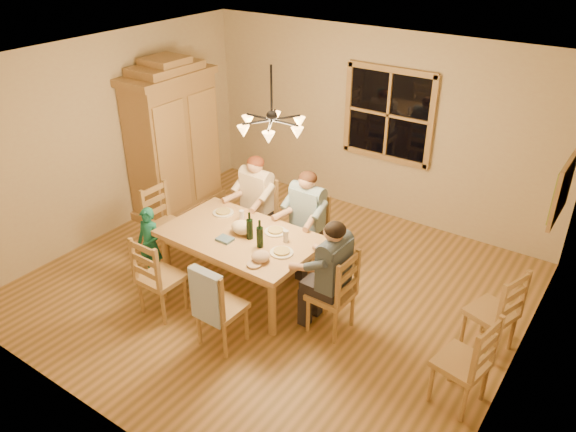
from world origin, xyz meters
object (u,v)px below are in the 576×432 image
Objects in this scene: adult_woman at (256,192)px; child at (150,244)px; chair_spare_back at (489,324)px; chair_far_right at (306,246)px; chair_end_left at (168,236)px; adult_plaid_man at (307,209)px; adult_slate_man at (332,264)px; wine_bottle_b at (260,234)px; chair_spare_front at (459,375)px; chair_near_right at (222,319)px; chair_near_left at (163,289)px; chair_end_right at (331,306)px; dining_table at (241,242)px; chair_far_left at (257,228)px; wine_bottle_a at (250,226)px; armoire at (174,144)px; chandelier at (272,125)px.

child is (-0.65, -1.28, -0.37)m from adult_woman.
child is 3.98m from chair_spare_back.
chair_far_right is 1.00× the size of chair_end_left.
adult_slate_man is (0.88, -0.87, 0.00)m from adult_plaid_man.
chair_spare_front is at bearing -4.07° from wine_bottle_b.
adult_slate_man is 0.92× the size of child.
chair_near_right is 1.00× the size of chair_spare_back.
chair_spare_front is (3.21, 0.59, 0.00)m from chair_near_left.
chair_end_right is 1.04× the size of child.
chair_spare_back reaches higher than dining_table.
chair_far_left is 1.97m from adult_slate_man.
dining_table is 1.02m from chair_far_left.
chair_end_right is at bearing 153.43° from chair_far_left.
wine_bottle_a and wine_bottle_b have the same top height.
chair_end_right is 1.13× the size of adult_plaid_man.
chair_near_left is at bearing 180.00° from chair_near_right.
chair_far_right is 1.81m from chair_end_left.
chair_spare_back is (2.40, 0.71, -0.62)m from wine_bottle_b.
adult_slate_man reaches higher than chair_end_left.
chair_far_left is 1.20m from wine_bottle_a.
chair_near_left is 3.27m from chair_spare_front.
dining_table is at bearing 67.62° from adult_plaid_man.
armoire reaches higher than adult_plaid_man.
chair_near_right and chair_end_right have the same top height.
wine_bottle_a is 0.22m from wine_bottle_b.
adult_woman and adult_plaid_man have the same top height.
chair_spare_back is at bearing 177.22° from adult_woman.
adult_plaid_man reaches higher than chair_near_right.
adult_slate_man reaches higher than chair_spare_back.
wine_bottle_a reaches higher than chair_spare_back.
chair_far_right is (2.49, -0.27, -0.75)m from armoire.
dining_table is 1.84× the size of chair_spare_front.
chair_far_left reaches higher than dining_table.
chair_end_left is 2.50m from chair_end_right.
wine_bottle_b reaches higher than chair_near_left.
adult_woman is at bearing 136.21° from chair_far_left.
adult_slate_man reaches higher than chair_far_right.
chair_spare_front is at bearing -5.12° from dining_table.
chandelier is 0.78× the size of chair_far_left.
chair_near_left and chair_spare_back have the same top height.
chair_far_right is 3.00× the size of wine_bottle_b.
wine_bottle_b is (-0.02, -0.92, 0.08)m from adult_plaid_man.
adult_woman is 3.41m from chair_spare_front.
armoire is 2.32× the size of chair_end_left.
adult_slate_man is (1.25, -0.03, 0.18)m from dining_table.
chair_near_left is (-0.76, -1.08, -1.77)m from chandelier.
chair_spare_front is (3.18, -1.10, -0.54)m from adult_woman.
chair_spare_back is at bearing 13.03° from dining_table.
adult_plaid_man is at bearing 64.80° from chair_near_left.
chair_end_left is 1.04× the size of child.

